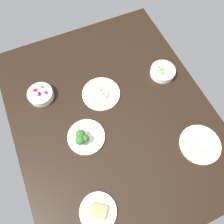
# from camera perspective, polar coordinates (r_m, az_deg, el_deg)

# --- Properties ---
(dining_table) EXTENTS (1.39, 1.11, 0.04)m
(dining_table) POSITION_cam_1_polar(r_m,az_deg,el_deg) (1.28, -0.00, -0.76)
(dining_table) COLOR black
(dining_table) RESTS_ON ground
(plate_eggs) EXTENTS (0.23, 0.23, 0.05)m
(plate_eggs) POSITION_cam_1_polar(r_m,az_deg,el_deg) (1.31, -2.85, 4.89)
(plate_eggs) COLOR white
(plate_eggs) RESTS_ON dining_table
(bowl_peas) EXTENTS (0.15, 0.15, 0.06)m
(bowl_peas) POSITION_cam_1_polar(r_m,az_deg,el_deg) (1.41, 13.04, 10.22)
(bowl_peas) COLOR white
(bowl_peas) RESTS_ON dining_table
(plate_broccoli) EXTENTS (0.20, 0.20, 0.08)m
(plate_broccoli) POSITION_cam_1_polar(r_m,az_deg,el_deg) (1.19, -7.14, -6.46)
(plate_broccoli) COLOR white
(plate_broccoli) RESTS_ON dining_table
(plate_cheese) EXTENTS (0.18, 0.18, 0.04)m
(plate_cheese) POSITION_cam_1_polar(r_m,az_deg,el_deg) (1.13, -3.65, -24.40)
(plate_cheese) COLOR white
(plate_cheese) RESTS_ON dining_table
(plate_sandwich) EXTENTS (0.22, 0.22, 0.04)m
(plate_sandwich) POSITION_cam_1_polar(r_m,az_deg,el_deg) (1.27, 22.00, -7.74)
(plate_sandwich) COLOR white
(plate_sandwich) RESTS_ON dining_table
(bowl_berries) EXTENTS (0.15, 0.15, 0.06)m
(bowl_berries) POSITION_cam_1_polar(r_m,az_deg,el_deg) (1.35, -18.07, 4.38)
(bowl_berries) COLOR white
(bowl_berries) RESTS_ON dining_table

